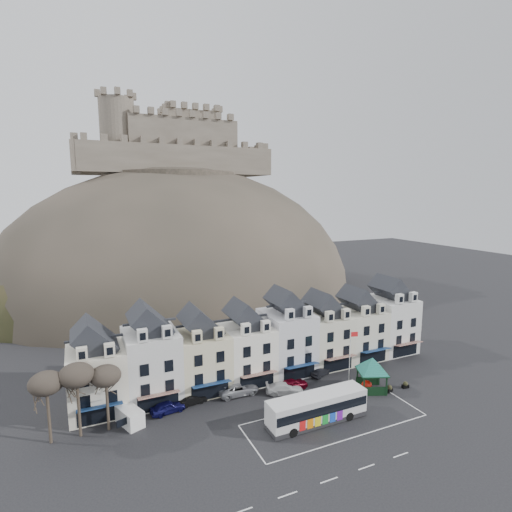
{
  "coord_description": "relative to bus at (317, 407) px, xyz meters",
  "views": [
    {
      "loc": [
        -25.03,
        -35.32,
        27.18
      ],
      "look_at": [
        1.9,
        24.0,
        16.83
      ],
      "focal_mm": 28.0,
      "sensor_mm": 36.0,
      "label": 1
    }
  ],
  "objects": [
    {
      "name": "car_navy",
      "position": [
        -15.79,
        9.5,
        -1.22
      ],
      "size": [
        4.56,
        2.38,
        1.48
      ],
      "primitive_type": "imported",
      "rotation": [
        0.0,
        0.0,
        1.72
      ],
      "color": "#0E0D44",
      "rests_on": "ground"
    },
    {
      "name": "castle",
      "position": [
        0.71,
        74.16,
        38.23
      ],
      "size": [
        50.2,
        22.2,
        22.0
      ],
      "color": "brown",
      "rests_on": "ground"
    },
    {
      "name": "car_silver",
      "position": [
        -6.02,
        10.12,
        -1.18
      ],
      "size": [
        5.59,
        2.69,
        1.57
      ],
      "primitive_type": "imported",
      "rotation": [
        0.0,
        0.0,
        1.55
      ],
      "color": "#A0A1A8",
      "rests_on": "ground"
    },
    {
      "name": "planter_west",
      "position": [
        16.06,
        2.06,
        -1.5
      ],
      "size": [
        1.01,
        0.67,
        0.95
      ],
      "rotation": [
        0.0,
        0.0,
        -0.15
      ],
      "color": "black",
      "rests_on": "ground"
    },
    {
      "name": "car_black",
      "position": [
        -12.41,
        10.22,
        -1.36
      ],
      "size": [
        3.82,
        1.73,
        1.21
      ],
      "primitive_type": "imported",
      "rotation": [
        0.0,
        0.0,
        1.7
      ],
      "color": "black",
      "rests_on": "ground"
    },
    {
      "name": "car_charcoal",
      "position": [
        7.4,
        10.21,
        -1.35
      ],
      "size": [
        3.91,
        2.66,
        1.22
      ],
      "primitive_type": "imported",
      "rotation": [
        0.0,
        0.0,
        1.98
      ],
      "color": "black",
      "rests_on": "ground"
    },
    {
      "name": "tree_left_mid",
      "position": [
        -25.79,
        8.72,
        5.28
      ],
      "size": [
        3.78,
        3.78,
        8.64
      ],
      "color": "#322820",
      "rests_on": "ground"
    },
    {
      "name": "bus_shelter",
      "position": [
        11.23,
        3.53,
        1.75
      ],
      "size": [
        6.98,
        6.98,
        4.78
      ],
      "rotation": [
        0.0,
        0.0,
        -0.39
      ],
      "color": "black",
      "rests_on": "ground"
    },
    {
      "name": "ground",
      "position": [
        0.21,
        -1.78,
        -1.96
      ],
      "size": [
        300.0,
        300.0,
        0.0
      ],
      "primitive_type": "plane",
      "color": "black",
      "rests_on": "ground"
    },
    {
      "name": "tree_left_far",
      "position": [
        -28.79,
        8.72,
        4.94
      ],
      "size": [
        3.61,
        3.61,
        8.24
      ],
      "color": "#322820",
      "rests_on": "ground"
    },
    {
      "name": "planter_east",
      "position": [
        13.21,
        2.11,
        -1.48
      ],
      "size": [
        1.08,
        0.71,
        0.99
      ],
      "rotation": [
        0.0,
        0.0,
        0.24
      ],
      "color": "black",
      "rests_on": "ground"
    },
    {
      "name": "townhouse_terrace",
      "position": [
        0.35,
        14.19,
        3.34
      ],
      "size": [
        54.4,
        9.35,
        11.8
      ],
      "color": "silver",
      "rests_on": "ground"
    },
    {
      "name": "bus",
      "position": [
        0.0,
        0.0,
        0.0
      ],
      "size": [
        12.6,
        3.03,
        3.55
      ],
      "rotation": [
        0.0,
        0.0,
        0.01
      ],
      "color": "#262628",
      "rests_on": "ground"
    },
    {
      "name": "coach_bay_markings",
      "position": [
        2.21,
        -0.53,
        -1.96
      ],
      "size": [
        22.0,
        7.5,
        0.01
      ],
      "primitive_type": "cube",
      "color": "silver",
      "rests_on": "ground"
    },
    {
      "name": "car_white",
      "position": [
        -0.22,
        7.72,
        -1.22
      ],
      "size": [
        5.49,
        3.73,
        1.48
      ],
      "primitive_type": "imported",
      "rotation": [
        0.0,
        0.0,
        1.21
      ],
      "color": "silver",
      "rests_on": "ground"
    },
    {
      "name": "tree_left_near",
      "position": [
        -22.79,
        8.72,
        4.59
      ],
      "size": [
        3.43,
        3.43,
        7.84
      ],
      "color": "#322820",
      "rests_on": "ground"
    },
    {
      "name": "castle_hill",
      "position": [
        1.46,
        67.18,
        -1.85
      ],
      "size": [
        100.0,
        76.0,
        68.0
      ],
      "color": "#322F26",
      "rests_on": "ground"
    },
    {
      "name": "flagpole",
      "position": [
        9.83,
        6.55,
        2.56
      ],
      "size": [
        1.11,
        0.36,
        7.91
      ],
      "rotation": [
        0.0,
        0.0,
        -0.27
      ],
      "color": "silver",
      "rests_on": "ground"
    },
    {
      "name": "red_buoy",
      "position": [
        10.21,
        3.29,
        -1.07
      ],
      "size": [
        1.45,
        1.45,
        1.75
      ],
      "rotation": [
        0.0,
        0.0,
        0.27
      ],
      "color": "black",
      "rests_on": "ground"
    },
    {
      "name": "white_van",
      "position": [
        -20.52,
        9.06,
        -0.96
      ],
      "size": [
        3.36,
        4.76,
        1.99
      ],
      "rotation": [
        0.0,
        0.0,
        0.37
      ],
      "color": "white",
      "rests_on": "ground"
    },
    {
      "name": "car_maroon",
      "position": [
        1.28,
        8.2,
        -1.18
      ],
      "size": [
        4.81,
        2.44,
        1.57
      ],
      "primitive_type": "imported",
      "rotation": [
        0.0,
        0.0,
        1.7
      ],
      "color": "#550413",
      "rests_on": "ground"
    }
  ]
}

